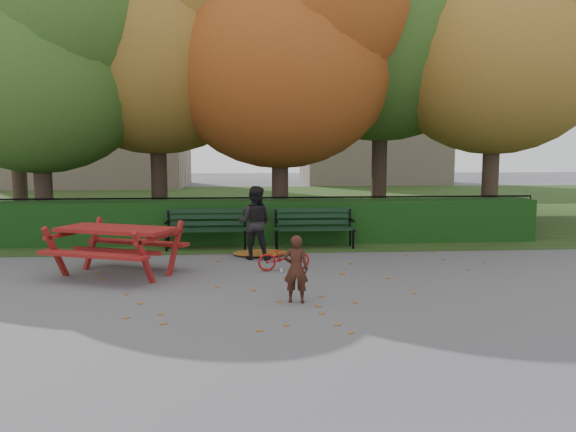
{
  "coord_description": "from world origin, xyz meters",
  "views": [
    {
      "loc": [
        -0.46,
        -8.74,
        2.19
      ],
      "look_at": [
        0.33,
        1.32,
        1.0
      ],
      "focal_mm": 35.0,
      "sensor_mm": 36.0,
      "label": 1
    }
  ],
  "objects": [
    {
      "name": "building_left",
      "position": [
        -9.0,
        26.0,
        7.5
      ],
      "size": [
        10.0,
        7.0,
        15.0
      ],
      "primitive_type": "cube",
      "color": "#C3AA96",
      "rests_on": "ground"
    },
    {
      "name": "bicycle",
      "position": [
        0.25,
        1.32,
        0.25
      ],
      "size": [
        1.01,
        0.5,
        0.51
      ],
      "primitive_type": "imported",
      "rotation": [
        0.0,
        0.0,
        1.75
      ],
      "color": "maroon",
      "rests_on": "ground"
    },
    {
      "name": "tree_a",
      "position": [
        -5.19,
        5.58,
        4.52
      ],
      "size": [
        5.88,
        5.6,
        7.48
      ],
      "color": "#31221B",
      "rests_on": "ground"
    },
    {
      "name": "leaf_pile",
      "position": [
        -0.13,
        2.87,
        0.04
      ],
      "size": [
        1.41,
        1.23,
        0.08
      ],
      "primitive_type": "ellipsoid",
      "rotation": [
        0.0,
        0.0,
        -0.43
      ],
      "color": "brown",
      "rests_on": "ground"
    },
    {
      "name": "iron_fence",
      "position": [
        0.0,
        5.3,
        0.54
      ],
      "size": [
        14.0,
        0.04,
        1.02
      ],
      "color": "black",
      "rests_on": "ground"
    },
    {
      "name": "ground",
      "position": [
        0.0,
        0.0,
        0.0
      ],
      "size": [
        90.0,
        90.0,
        0.0
      ],
      "primitive_type": "plane",
      "color": "slate",
      "rests_on": "ground"
    },
    {
      "name": "tree_e",
      "position": [
        6.52,
        5.77,
        5.08
      ],
      "size": [
        6.09,
        5.8,
        8.16
      ],
      "color": "#31221B",
      "rests_on": "ground"
    },
    {
      "name": "tree_f",
      "position": [
        -7.13,
        9.24,
        5.69
      ],
      "size": [
        6.93,
        6.6,
        9.19
      ],
      "color": "#31221B",
      "rests_on": "ground"
    },
    {
      "name": "tree_b",
      "position": [
        -2.44,
        6.75,
        5.4
      ],
      "size": [
        6.72,
        6.4,
        8.79
      ],
      "color": "#31221B",
      "rests_on": "ground"
    },
    {
      "name": "bench_right",
      "position": [
        1.1,
        3.7,
        0.52
      ],
      "size": [
        1.8,
        0.57,
        0.88
      ],
      "color": "black",
      "rests_on": "ground"
    },
    {
      "name": "leaf_scatter",
      "position": [
        0.0,
        0.3,
        0.01
      ],
      "size": [
        9.0,
        5.7,
        0.01
      ],
      "primitive_type": null,
      "color": "brown",
      "rests_on": "ground"
    },
    {
      "name": "hedge",
      "position": [
        0.0,
        4.5,
        0.5
      ],
      "size": [
        13.0,
        0.9,
        1.0
      ],
      "primitive_type": "cube",
      "color": "black",
      "rests_on": "ground"
    },
    {
      "name": "tree_c",
      "position": [
        0.83,
        5.96,
        4.82
      ],
      "size": [
        6.3,
        6.0,
        8.0
      ],
      "color": "#31221B",
      "rests_on": "ground"
    },
    {
      "name": "child",
      "position": [
        0.27,
        -0.87,
        0.49
      ],
      "size": [
        0.4,
        0.3,
        0.98
      ],
      "primitive_type": "imported",
      "rotation": [
        0.0,
        0.0,
        2.95
      ],
      "color": "#381B12",
      "rests_on": "ground"
    },
    {
      "name": "picnic_table",
      "position": [
        -2.69,
        1.1,
        0.67
      ],
      "size": [
        2.46,
        2.25,
        0.97
      ],
      "rotation": [
        0.0,
        0.0,
        -0.39
      ],
      "color": "maroon",
      "rests_on": "ground"
    },
    {
      "name": "bench_left",
      "position": [
        -1.3,
        3.7,
        0.52
      ],
      "size": [
        1.8,
        0.57,
        0.88
      ],
      "color": "black",
      "rests_on": "ground"
    },
    {
      "name": "building_right",
      "position": [
        8.0,
        28.0,
        6.0
      ],
      "size": [
        9.0,
        6.0,
        12.0
      ],
      "primitive_type": "cube",
      "color": "#C3AA96",
      "rests_on": "ground"
    },
    {
      "name": "grass_strip",
      "position": [
        0.0,
        14.0,
        0.01
      ],
      "size": [
        90.0,
        90.0,
        0.0
      ],
      "primitive_type": "plane",
      "color": "#203412",
      "rests_on": "ground"
    },
    {
      "name": "tree_g",
      "position": [
        8.33,
        9.76,
        5.37
      ],
      "size": [
        6.3,
        6.0,
        8.55
      ],
      "color": "#31221B",
      "rests_on": "ground"
    },
    {
      "name": "adult",
      "position": [
        -0.25,
        2.46,
        0.74
      ],
      "size": [
        0.83,
        0.72,
        1.48
      ],
      "primitive_type": "imported",
      "rotation": [
        0.0,
        0.0,
        2.89
      ],
      "color": "black",
      "rests_on": "ground"
    },
    {
      "name": "tree_d",
      "position": [
        3.88,
        7.23,
        5.98
      ],
      "size": [
        7.14,
        6.8,
        9.58
      ],
      "color": "#31221B",
      "rests_on": "ground"
    }
  ]
}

